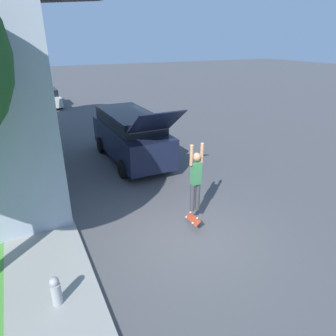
% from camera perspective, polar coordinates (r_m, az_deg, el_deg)
% --- Properties ---
extents(ground_plane, '(120.00, 120.00, 0.00)m').
position_cam_1_polar(ground_plane, '(8.38, 4.06, -12.48)').
color(ground_plane, '#49494C').
extents(sidewalk, '(1.80, 80.00, 0.10)m').
position_cam_1_polar(sidewalk, '(12.74, -24.78, -1.29)').
color(sidewalk, gray).
rests_on(sidewalk, ground_plane).
extents(suv_parked, '(2.08, 5.82, 2.78)m').
position_cam_1_polar(suv_parked, '(12.91, -7.15, 6.26)').
color(suv_parked, black).
rests_on(suv_parked, ground_plane).
extents(car_down_street, '(1.95, 4.47, 1.38)m').
position_cam_1_polar(car_down_street, '(25.97, -22.18, 12.31)').
color(car_down_street, silver).
rests_on(car_down_street, ground_plane).
extents(skateboarder, '(0.41, 0.23, 1.96)m').
position_cam_1_polar(skateboarder, '(8.14, 5.31, -1.77)').
color(skateboarder, '#38383D').
rests_on(skateboarder, ground_plane).
extents(skateboard, '(0.31, 0.77, 0.32)m').
position_cam_1_polar(skateboard, '(8.54, 4.73, -9.61)').
color(skateboard, '#B73D23').
rests_on(skateboard, ground_plane).
extents(fire_hydrant, '(0.20, 0.20, 0.64)m').
position_cam_1_polar(fire_hydrant, '(6.63, -20.58, -21.09)').
color(fire_hydrant, '#99999E').
rests_on(fire_hydrant, sidewalk).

